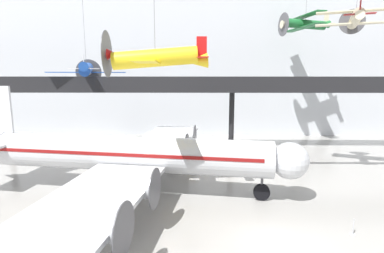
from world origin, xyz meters
name	(u,v)px	position (x,y,z in m)	size (l,w,h in m)	color
ground_plane	(277,244)	(0.00, 0.00, 0.00)	(260.00, 260.00, 0.00)	#9E9B96
hangar_back_wall	(226,56)	(0.00, 33.62, 12.76)	(140.00, 3.00, 25.53)	silver
mezzanine_walkway	(233,89)	(0.00, 22.70, 7.95)	(110.00, 3.20, 9.60)	black
airliner_silver_main	(127,154)	(-10.56, 7.93, 3.24)	(29.40, 33.61, 8.86)	silver
suspended_plane_yellow_lowwing	(155,58)	(-7.79, 6.38, 10.99)	(7.78, 9.52, 11.65)	yellow
suspended_plane_cream_biplane	(355,19)	(8.99, 11.05, 14.59)	(6.35, 5.45, 7.87)	beige
suspended_plane_green_biplane	(305,24)	(9.74, 25.59, 16.50)	(7.05, 8.54, 6.67)	#1E6B33
suspended_plane_blue_trainer	(86,69)	(-18.49, 21.67, 10.48)	(9.57, 8.02, 12.74)	#1E4CAD
stanchion_barrier	(353,230)	(4.95, 1.10, 0.33)	(0.36, 0.36, 1.08)	#B2B5BA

